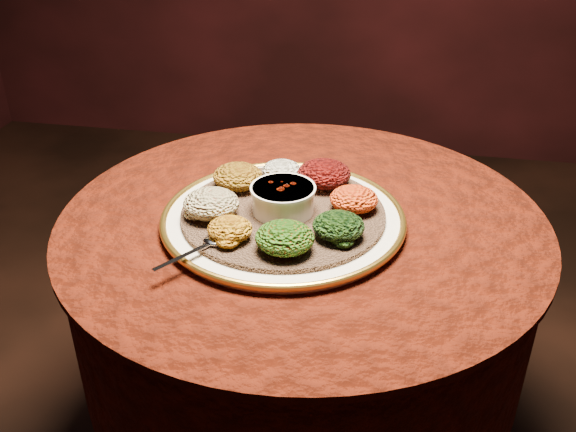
# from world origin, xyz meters

# --- Properties ---
(table) EXTENTS (0.96, 0.96, 0.73)m
(table) POSITION_xyz_m (0.00, 0.00, 0.55)
(table) COLOR black
(table) RESTS_ON ground
(platter) EXTENTS (0.52, 0.52, 0.02)m
(platter) POSITION_xyz_m (-0.03, -0.04, 0.75)
(platter) COLOR white
(platter) RESTS_ON table
(injera) EXTENTS (0.41, 0.41, 0.01)m
(injera) POSITION_xyz_m (-0.03, -0.04, 0.76)
(injera) COLOR brown
(injera) RESTS_ON platter
(stew_bowl) EXTENTS (0.12, 0.12, 0.05)m
(stew_bowl) POSITION_xyz_m (-0.03, -0.04, 0.79)
(stew_bowl) COLOR white
(stew_bowl) RESTS_ON injera
(spoon) EXTENTS (0.10, 0.12, 0.01)m
(spoon) POSITION_xyz_m (-0.13, -0.18, 0.77)
(spoon) COLOR silver
(spoon) RESTS_ON injera
(portion_ayib) EXTENTS (0.08, 0.08, 0.04)m
(portion_ayib) POSITION_xyz_m (-0.06, 0.09, 0.78)
(portion_ayib) COLOR white
(portion_ayib) RESTS_ON injera
(portion_kitfo) EXTENTS (0.11, 0.10, 0.05)m
(portion_kitfo) POSITION_xyz_m (0.03, 0.08, 0.79)
(portion_kitfo) COLOR black
(portion_kitfo) RESTS_ON injera
(portion_tikil) EXTENTS (0.09, 0.09, 0.04)m
(portion_tikil) POSITION_xyz_m (0.10, -0.01, 0.78)
(portion_tikil) COLOR #AB670E
(portion_tikil) RESTS_ON injera
(portion_gomen) EXTENTS (0.09, 0.09, 0.04)m
(portion_gomen) POSITION_xyz_m (0.08, -0.11, 0.78)
(portion_gomen) COLOR black
(portion_gomen) RESTS_ON injera
(portion_mixveg) EXTENTS (0.10, 0.10, 0.05)m
(portion_mixveg) POSITION_xyz_m (-0.00, -0.17, 0.79)
(portion_mixveg) COLOR #AE2D0B
(portion_mixveg) RESTS_ON injera
(portion_kik) EXTENTS (0.08, 0.08, 0.04)m
(portion_kik) POSITION_xyz_m (-0.11, -0.15, 0.78)
(portion_kik) COLOR #C18011
(portion_kik) RESTS_ON injera
(portion_timatim) EXTENTS (0.11, 0.10, 0.05)m
(portion_timatim) POSITION_xyz_m (-0.16, -0.08, 0.79)
(portion_timatim) COLOR maroon
(portion_timatim) RESTS_ON injera
(portion_shiro) EXTENTS (0.10, 0.10, 0.05)m
(portion_shiro) POSITION_xyz_m (-0.14, 0.04, 0.79)
(portion_shiro) COLOR #875F10
(portion_shiro) RESTS_ON injera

